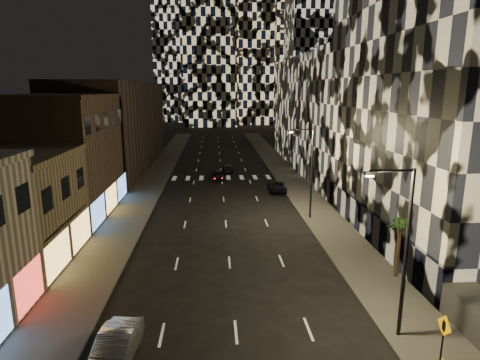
{
  "coord_description": "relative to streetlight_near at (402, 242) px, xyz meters",
  "views": [
    {
      "loc": [
        -1.03,
        -8.38,
        12.88
      ],
      "look_at": [
        0.93,
        21.86,
        6.0
      ],
      "focal_mm": 30.0,
      "sensor_mm": 36.0,
      "label": 1
    }
  ],
  "objects": [
    {
      "name": "sidewalk_left",
      "position": [
        -18.35,
        40.0,
        -5.28
      ],
      "size": [
        4.0,
        120.0,
        0.15
      ],
      "primitive_type": "cube",
      "color": "#47443F",
      "rests_on": "ground"
    },
    {
      "name": "retail_brown",
      "position": [
        -25.35,
        23.5,
        0.65
      ],
      "size": [
        10.0,
        15.0,
        12.0
      ],
      "primitive_type": "cube",
      "color": "#473328",
      "rests_on": "ground"
    },
    {
      "name": "curb_left",
      "position": [
        -16.25,
        40.0,
        -5.28
      ],
      "size": [
        0.2,
        120.0,
        0.15
      ],
      "primitive_type": "cube",
      "color": "#4C4C47",
      "rests_on": "ground"
    },
    {
      "name": "midrise_base",
      "position": [
        3.95,
        14.5,
        -3.85
      ],
      "size": [
        0.6,
        25.0,
        3.0
      ],
      "primitive_type": "cube",
      "color": "#383838",
      "rests_on": "ground"
    },
    {
      "name": "midrise_filler_right",
      "position": [
        11.65,
        47.0,
        3.65
      ],
      "size": [
        16.0,
        40.0,
        18.0
      ],
      "primitive_type": "cube",
      "color": "#232326",
      "rests_on": "ground"
    },
    {
      "name": "midrise_right",
      "position": [
        11.65,
        14.5,
        5.65
      ],
      "size": [
        16.0,
        25.0,
        22.0
      ],
      "primitive_type": "cube",
      "color": "#232326",
      "rests_on": "ground"
    },
    {
      "name": "palm_tree",
      "position": [
        3.15,
        6.68,
        -1.72
      ],
      "size": [
        2.13,
        2.16,
        4.23
      ],
      "color": "#47331E",
      "rests_on": "sidewalk_right"
    },
    {
      "name": "car_silver_parked",
      "position": [
        -14.26,
        -1.22,
        -4.58
      ],
      "size": [
        2.03,
        4.83,
        1.55
      ],
      "primitive_type": "imported",
      "rotation": [
        0.0,
        0.0,
        -0.08
      ],
      "color": "#A9A9AE",
      "rests_on": "ground"
    },
    {
      "name": "sidewalk_right",
      "position": [
        1.65,
        40.0,
        -5.28
      ],
      "size": [
        4.0,
        120.0,
        0.15
      ],
      "primitive_type": "cube",
      "color": "#47443F",
      "rests_on": "ground"
    },
    {
      "name": "streetlight_far",
      "position": [
        0.0,
        20.0,
        0.0
      ],
      "size": [
        2.55,
        0.25,
        9.0
      ],
      "color": "black",
      "rests_on": "sidewalk_right"
    },
    {
      "name": "retail_filler_left",
      "position": [
        -25.35,
        50.0,
        1.65
      ],
      "size": [
        10.0,
        40.0,
        14.0
      ],
      "primitive_type": "cube",
      "color": "#473328",
      "rests_on": "ground"
    },
    {
      "name": "ped_sign",
      "position": [
        0.65,
        -3.17,
        -3.11
      ],
      "size": [
        0.08,
        1.01,
        3.03
      ],
      "rotation": [
        0.0,
        0.0,
        0.0
      ],
      "color": "black",
      "rests_on": "sidewalk_right"
    },
    {
      "name": "streetlight_near",
      "position": [
        0.0,
        0.0,
        0.0
      ],
      "size": [
        2.55,
        0.25,
        9.0
      ],
      "color": "black",
      "rests_on": "sidewalk_right"
    },
    {
      "name": "car_dark_rightlane",
      "position": [
        -1.35,
        31.16,
        -4.72
      ],
      "size": [
        2.4,
        4.7,
        1.27
      ],
      "primitive_type": "imported",
      "rotation": [
        0.0,
        0.0,
        -0.06
      ],
      "color": "black",
      "rests_on": "ground"
    },
    {
      "name": "curb_right",
      "position": [
        -0.45,
        40.0,
        -5.28
      ],
      "size": [
        0.2,
        120.0,
        0.15
      ],
      "primitive_type": "cube",
      "color": "#4C4C47",
      "rests_on": "ground"
    },
    {
      "name": "car_dark_midlane",
      "position": [
        -8.85,
        38.67,
        -4.64
      ],
      "size": [
        1.95,
        4.27,
        1.42
      ],
      "primitive_type": "imported",
      "rotation": [
        0.0,
        0.0,
        0.07
      ],
      "color": "black",
      "rests_on": "ground"
    },
    {
      "name": "car_dark_oncoming",
      "position": [
        -7.31,
        44.06,
        -4.75
      ],
      "size": [
        1.73,
        4.15,
        1.2
      ],
      "primitive_type": "imported",
      "rotation": [
        0.0,
        0.0,
        3.13
      ],
      "color": "black",
      "rests_on": "ground"
    }
  ]
}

